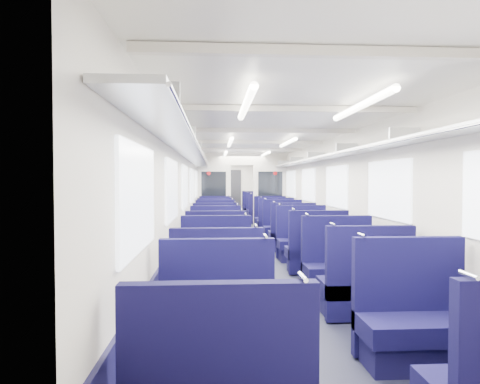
{
  "coord_description": "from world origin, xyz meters",
  "views": [
    {
      "loc": [
        -0.85,
        -10.47,
        1.55
      ],
      "look_at": [
        -0.13,
        1.43,
        1.2
      ],
      "focal_mm": 31.41,
      "sensor_mm": 36.0,
      "label": 1
    }
  ],
  "objects_px": {
    "end_door": "(233,192)",
    "seat_20": "(215,214)",
    "bulkhead": "(242,190)",
    "seat_10": "(216,244)",
    "seat_17": "(275,224)",
    "seat_27": "(254,208)",
    "seat_24": "(215,210)",
    "seat_26": "(215,208)",
    "seat_2": "(217,329)",
    "seat_23": "(259,212)",
    "seat_5": "(365,289)",
    "seat_11": "(302,243)",
    "seat_12": "(216,236)",
    "seat_9": "(316,253)",
    "seat_21": "(262,214)",
    "seat_15": "(283,229)",
    "seat_8": "(216,254)",
    "seat_22": "(215,212)",
    "seat_19": "(270,220)",
    "seat_4": "(217,294)",
    "seat_13": "(292,236)",
    "seat_25": "(256,210)",
    "seat_6": "(216,269)",
    "seat_16": "(215,224)",
    "seat_3": "(415,324)",
    "seat_7": "(339,270)",
    "seat_18": "(215,220)"
  },
  "relations": [
    {
      "from": "seat_2",
      "to": "seat_21",
      "type": "relative_size",
      "value": 1.0
    },
    {
      "from": "seat_7",
      "to": "seat_27",
      "type": "xyz_separation_m",
      "value": [
        0.0,
        12.46,
        0.0
      ]
    },
    {
      "from": "bulkhead",
      "to": "seat_17",
      "type": "xyz_separation_m",
      "value": [
        0.83,
        -1.46,
        -0.9
      ]
    },
    {
      "from": "seat_4",
      "to": "seat_6",
      "type": "distance_m",
      "value": 1.23
    },
    {
      "from": "seat_7",
      "to": "seat_8",
      "type": "relative_size",
      "value": 1.0
    },
    {
      "from": "bulkhead",
      "to": "seat_2",
      "type": "height_order",
      "value": "bulkhead"
    },
    {
      "from": "seat_15",
      "to": "seat_17",
      "type": "height_order",
      "value": "same"
    },
    {
      "from": "seat_2",
      "to": "seat_22",
      "type": "relative_size",
      "value": 1.0
    },
    {
      "from": "seat_3",
      "to": "seat_15",
      "type": "height_order",
      "value": "same"
    },
    {
      "from": "seat_5",
      "to": "seat_23",
      "type": "xyz_separation_m",
      "value": [
        0.0,
        11.12,
        0.0
      ]
    },
    {
      "from": "seat_10",
      "to": "seat_23",
      "type": "relative_size",
      "value": 1.0
    },
    {
      "from": "seat_3",
      "to": "seat_20",
      "type": "relative_size",
      "value": 1.0
    },
    {
      "from": "seat_11",
      "to": "seat_19",
      "type": "relative_size",
      "value": 1.0
    },
    {
      "from": "seat_19",
      "to": "seat_25",
      "type": "xyz_separation_m",
      "value": [
        0.0,
        4.43,
        0.0
      ]
    },
    {
      "from": "seat_21",
      "to": "seat_20",
      "type": "bearing_deg",
      "value": -178.81
    },
    {
      "from": "seat_20",
      "to": "seat_16",
      "type": "bearing_deg",
      "value": -90.0
    },
    {
      "from": "seat_16",
      "to": "seat_22",
      "type": "height_order",
      "value": "same"
    },
    {
      "from": "end_door",
      "to": "seat_4",
      "type": "distance_m",
      "value": 15.0
    },
    {
      "from": "seat_5",
      "to": "seat_26",
      "type": "relative_size",
      "value": 1.0
    },
    {
      "from": "bulkhead",
      "to": "seat_19",
      "type": "bearing_deg",
      "value": -28.5
    },
    {
      "from": "seat_15",
      "to": "seat_8",
      "type": "bearing_deg",
      "value": -116.11
    },
    {
      "from": "seat_17",
      "to": "seat_27",
      "type": "bearing_deg",
      "value": 90.0
    },
    {
      "from": "end_door",
      "to": "seat_26",
      "type": "relative_size",
      "value": 1.84
    },
    {
      "from": "end_door",
      "to": "seat_20",
      "type": "xyz_separation_m",
      "value": [
        -0.83,
        -4.73,
        -0.67
      ]
    },
    {
      "from": "seat_12",
      "to": "seat_21",
      "type": "height_order",
      "value": "same"
    },
    {
      "from": "seat_12",
      "to": "seat_21",
      "type": "xyz_separation_m",
      "value": [
        1.66,
        5.66,
        0.0
      ]
    },
    {
      "from": "seat_26",
      "to": "seat_21",
      "type": "bearing_deg",
      "value": -62.96
    },
    {
      "from": "seat_7",
      "to": "seat_3",
      "type": "bearing_deg",
      "value": -90.0
    },
    {
      "from": "seat_3",
      "to": "seat_21",
      "type": "distance_m",
      "value": 11.32
    },
    {
      "from": "seat_20",
      "to": "seat_21",
      "type": "distance_m",
      "value": 1.66
    },
    {
      "from": "seat_11",
      "to": "seat_20",
      "type": "xyz_separation_m",
      "value": [
        -1.66,
        6.75,
        0.0
      ]
    },
    {
      "from": "seat_10",
      "to": "seat_12",
      "type": "xyz_separation_m",
      "value": [
        0.0,
        1.19,
        0.0
      ]
    },
    {
      "from": "seat_2",
      "to": "seat_23",
      "type": "height_order",
      "value": "same"
    },
    {
      "from": "seat_15",
      "to": "seat_7",
      "type": "bearing_deg",
      "value": -90.0
    },
    {
      "from": "seat_24",
      "to": "seat_26",
      "type": "relative_size",
      "value": 1.0
    },
    {
      "from": "seat_22",
      "to": "seat_10",
      "type": "bearing_deg",
      "value": -90.0
    },
    {
      "from": "seat_5",
      "to": "seat_18",
      "type": "bearing_deg",
      "value": 101.71
    },
    {
      "from": "seat_7",
      "to": "seat_17",
      "type": "bearing_deg",
      "value": 90.0
    },
    {
      "from": "seat_10",
      "to": "seat_25",
      "type": "bearing_deg",
      "value": 79.62
    },
    {
      "from": "seat_9",
      "to": "seat_21",
      "type": "distance_m",
      "value": 7.91
    },
    {
      "from": "seat_5",
      "to": "seat_11",
      "type": "relative_size",
      "value": 1.0
    },
    {
      "from": "seat_3",
      "to": "seat_6",
      "type": "distance_m",
      "value": 2.82
    },
    {
      "from": "seat_17",
      "to": "seat_19",
      "type": "distance_m",
      "value": 1.01
    },
    {
      "from": "seat_12",
      "to": "seat_13",
      "type": "distance_m",
      "value": 1.66
    },
    {
      "from": "seat_11",
      "to": "seat_15",
      "type": "distance_m",
      "value": 2.26
    },
    {
      "from": "seat_13",
      "to": "seat_17",
      "type": "relative_size",
      "value": 1.0
    },
    {
      "from": "bulkhead",
      "to": "seat_10",
      "type": "height_order",
      "value": "bulkhead"
    },
    {
      "from": "seat_25",
      "to": "seat_13",
      "type": "bearing_deg",
      "value": -90.0
    },
    {
      "from": "seat_13",
      "to": "seat_23",
      "type": "distance_m",
      "value": 6.69
    },
    {
      "from": "seat_19",
      "to": "seat_22",
      "type": "height_order",
      "value": "same"
    }
  ]
}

